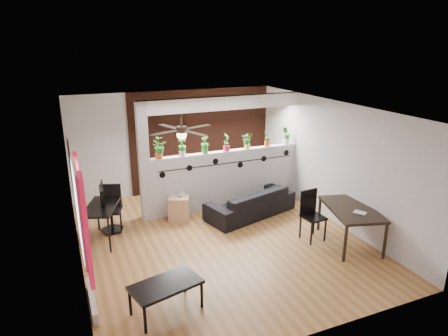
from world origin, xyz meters
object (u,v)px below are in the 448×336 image
(computer_desk, at_px, (102,209))
(office_chair, at_px, (112,211))
(potted_plant_0, at_px, (158,148))
(potted_plant_3, at_px, (226,141))
(potted_plant_6, at_px, (286,135))
(cup, at_px, (181,194))
(potted_plant_4, at_px, (247,140))
(ceiling_fan, at_px, (182,131))
(sofa, at_px, (250,203))
(folding_chair, at_px, (311,210))
(cube_shelf, at_px, (179,208))
(potted_plant_1, at_px, (182,146))
(coffee_table, at_px, (166,286))
(potted_plant_5, at_px, (267,138))
(dining_table, at_px, (351,212))
(potted_plant_2, at_px, (205,144))

(computer_desk, distance_m, office_chair, 0.53)
(potted_plant_0, height_order, potted_plant_3, potted_plant_0)
(potted_plant_3, height_order, potted_plant_6, potted_plant_3)
(computer_desk, bearing_deg, cup, 11.66)
(potted_plant_0, height_order, potted_plant_4, potted_plant_0)
(ceiling_fan, height_order, potted_plant_6, ceiling_fan)
(potted_plant_6, xyz_separation_m, office_chair, (-4.27, -0.29, -1.15))
(sofa, bearing_deg, cup, -29.14)
(potted_plant_3, relative_size, folding_chair, 0.42)
(sofa, relative_size, office_chair, 2.09)
(ceiling_fan, height_order, cup, ceiling_fan)
(potted_plant_6, distance_m, office_chair, 4.43)
(potted_plant_3, distance_m, cube_shelf, 1.85)
(potted_plant_0, relative_size, potted_plant_1, 1.09)
(potted_plant_3, height_order, coffee_table, potted_plant_3)
(folding_chair, xyz_separation_m, coffee_table, (-3.23, -1.11, -0.18))
(ceiling_fan, distance_m, potted_plant_6, 3.73)
(ceiling_fan, height_order, office_chair, ceiling_fan)
(potted_plant_4, bearing_deg, potted_plant_6, -0.00)
(ceiling_fan, bearing_deg, potted_plant_0, 89.36)
(potted_plant_3, relative_size, cup, 3.55)
(ceiling_fan, distance_m, sofa, 2.97)
(ceiling_fan, xyz_separation_m, coffee_table, (-0.75, -1.47, -1.90))
(potted_plant_1, bearing_deg, potted_plant_5, 0.00)
(folding_chair, distance_m, coffee_table, 3.42)
(potted_plant_6, bearing_deg, potted_plant_1, 180.00)
(potted_plant_4, relative_size, coffee_table, 0.36)
(office_chair, bearing_deg, folding_chair, -27.68)
(office_chair, height_order, dining_table, office_chair)
(potted_plant_1, relative_size, cup, 3.44)
(cup, bearing_deg, ceiling_fan, -104.48)
(office_chair, bearing_deg, dining_table, -29.72)
(potted_plant_5, distance_m, computer_desk, 4.12)
(potted_plant_3, bearing_deg, office_chair, -173.93)
(potted_plant_0, height_order, coffee_table, potted_plant_0)
(ceiling_fan, bearing_deg, cup, 75.52)
(potted_plant_4, bearing_deg, cube_shelf, -169.30)
(ceiling_fan, distance_m, potted_plant_0, 1.94)
(sofa, bearing_deg, ceiling_fan, 14.74)
(cup, height_order, folding_chair, folding_chair)
(sofa, relative_size, coffee_table, 1.81)
(potted_plant_2, bearing_deg, folding_chair, -56.96)
(potted_plant_1, distance_m, cube_shelf, 1.36)
(potted_plant_1, height_order, sofa, potted_plant_1)
(office_chair, relative_size, dining_table, 0.62)
(potted_plant_6, relative_size, dining_table, 0.27)
(potted_plant_6, bearing_deg, sofa, -151.29)
(ceiling_fan, height_order, potted_plant_2, ceiling_fan)
(potted_plant_4, distance_m, office_chair, 3.43)
(potted_plant_3, xyz_separation_m, sofa, (0.28, -0.71, -1.28))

